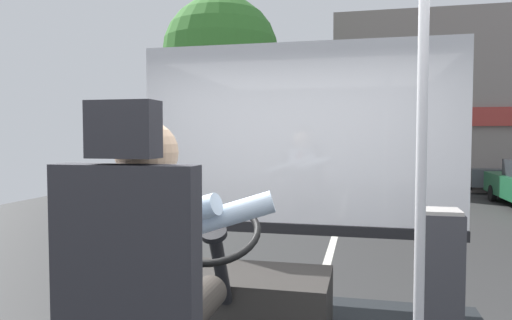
% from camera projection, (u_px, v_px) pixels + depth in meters
% --- Properties ---
extents(ground, '(18.00, 44.00, 0.06)m').
position_uv_depth(ground, '(340.00, 218.00, 10.72)').
color(ground, '#2D2D2D').
extents(bus_driver, '(0.80, 0.59, 0.80)m').
position_uv_depth(bus_driver, '(156.00, 259.00, 1.71)').
color(bus_driver, '#332D28').
rests_on(bus_driver, driver_seat).
extents(steering_console, '(1.10, 1.00, 0.86)m').
position_uv_depth(steering_console, '(239.00, 302.00, 2.87)').
color(steering_console, '#282623').
rests_on(steering_console, bus_floor).
extents(handrail_pole, '(0.04, 0.04, 2.16)m').
position_uv_depth(handrail_pole, '(421.00, 172.00, 1.97)').
color(handrail_pole, '#B7B7BC').
rests_on(handrail_pole, bus_floor).
extents(fare_box, '(0.22, 0.22, 0.84)m').
position_uv_depth(fare_box, '(440.00, 286.00, 2.56)').
color(fare_box, '#333338').
rests_on(fare_box, bus_floor).
extents(windshield_panel, '(2.50, 0.08, 1.48)m').
position_uv_depth(windshield_panel, '(297.00, 160.00, 3.64)').
color(windshield_panel, silver).
extents(street_tree, '(3.47, 3.47, 6.01)m').
position_uv_depth(street_tree, '(221.00, 56.00, 14.14)').
color(street_tree, '#4C3828').
rests_on(street_tree, ground).
extents(shop_building, '(12.39, 5.89, 6.04)m').
position_uv_depth(shop_building, '(505.00, 104.00, 17.57)').
color(shop_building, gray).
rests_on(shop_building, ground).
extents(parked_car_charcoal, '(1.97, 4.06, 1.24)m').
position_uv_depth(parked_car_charcoal, '(489.00, 170.00, 16.42)').
color(parked_car_charcoal, '#474C51').
rests_on(parked_car_charcoal, ground).
extents(parked_car_blue, '(1.95, 4.22, 1.35)m').
position_uv_depth(parked_car_blue, '(461.00, 161.00, 21.05)').
color(parked_car_blue, navy).
rests_on(parked_car_blue, ground).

